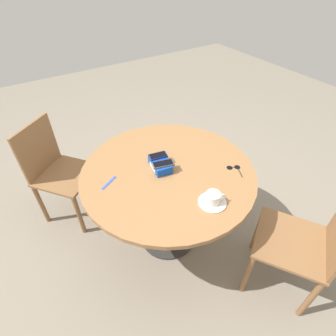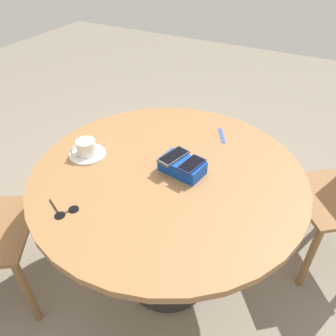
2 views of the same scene
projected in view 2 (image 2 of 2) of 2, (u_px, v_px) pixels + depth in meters
ground_plane at (168, 275)px, 1.80m from camera, size 8.00×8.00×0.00m
round_table at (168, 190)px, 1.42m from camera, size 1.14×1.14×0.72m
phone_box at (182, 166)px, 1.34m from camera, size 0.19×0.13×0.06m
phone_navy at (192, 164)px, 1.29m from camera, size 0.08×0.13×0.01m
phone_gray at (174, 156)px, 1.34m from camera, size 0.10×0.15×0.01m
saucer at (88, 154)px, 1.45m from camera, size 0.16×0.16×0.01m
coffee_cup at (86, 147)px, 1.42m from camera, size 0.08×0.11×0.07m
lanyard_strap at (222, 135)px, 1.58m from camera, size 0.08×0.12×0.00m
sunglasses at (65, 211)px, 1.17m from camera, size 0.13×0.08×0.01m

